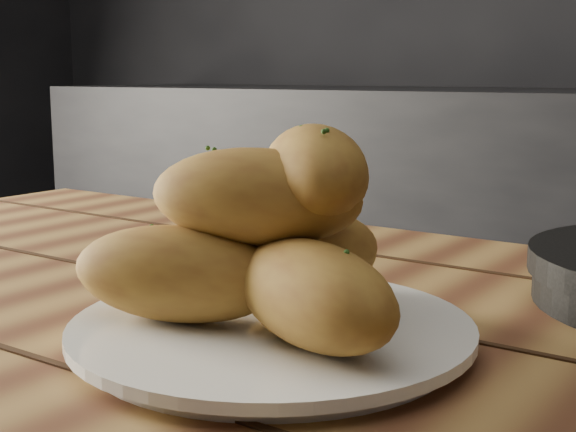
# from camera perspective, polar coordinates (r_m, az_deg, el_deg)

# --- Properties ---
(counter) EXTENTS (2.80, 0.60, 0.90)m
(counter) POSITION_cam_1_polar(r_m,az_deg,el_deg) (2.05, 17.06, -4.13)
(counter) COLOR black
(counter) RESTS_ON ground
(plate) EXTENTS (0.28, 0.28, 0.02)m
(plate) POSITION_cam_1_polar(r_m,az_deg,el_deg) (0.57, -1.16, -8.29)
(plate) COLOR white
(plate) RESTS_ON table
(bread_rolls) EXTENTS (0.28, 0.22, 0.14)m
(bread_rolls) POSITION_cam_1_polar(r_m,az_deg,el_deg) (0.55, -1.13, -1.68)
(bread_rolls) COLOR #A57B2D
(bread_rolls) RESTS_ON plate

